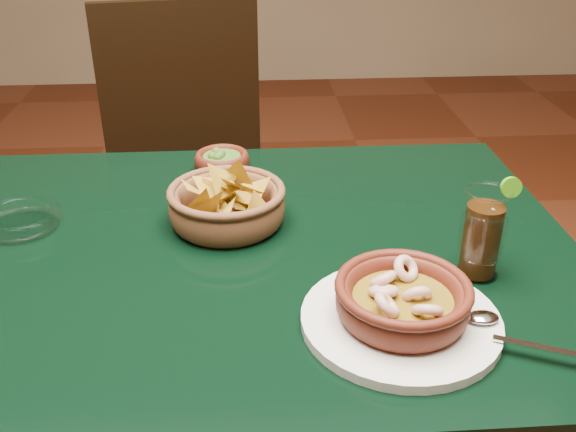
{
  "coord_description": "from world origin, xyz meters",
  "views": [
    {
      "loc": [
        0.08,
        -0.88,
        1.27
      ],
      "look_at": [
        0.14,
        -0.02,
        0.81
      ],
      "focal_mm": 40.0,
      "sensor_mm": 36.0,
      "label": 1
    }
  ],
  "objects": [
    {
      "name": "guacamole_ramekin",
      "position": [
        0.03,
        0.29,
        0.77
      ],
      "size": [
        0.13,
        0.13,
        0.04
      ],
      "color": "#46170E",
      "rests_on": "dining_table"
    },
    {
      "name": "dining_chair",
      "position": [
        -0.07,
        0.71,
        0.54
      ],
      "size": [
        0.54,
        0.54,
        0.99
      ],
      "color": "black",
      "rests_on": "ground"
    },
    {
      "name": "shrimp_plate",
      "position": [
        0.27,
        -0.22,
        0.78
      ],
      "size": [
        0.33,
        0.26,
        0.08
      ],
      "color": "silver",
      "rests_on": "dining_table"
    },
    {
      "name": "glass_ashtray",
      "position": [
        -0.3,
        0.08,
        0.77
      ],
      "size": [
        0.14,
        0.14,
        0.03
      ],
      "color": "white",
      "rests_on": "dining_table"
    },
    {
      "name": "chip_basket",
      "position": [
        0.05,
        0.07,
        0.79
      ],
      "size": [
        0.23,
        0.23,
        0.15
      ],
      "color": "brown",
      "rests_on": "dining_table"
    },
    {
      "name": "dining_table",
      "position": [
        0.0,
        0.0,
        0.65
      ],
      "size": [
        1.2,
        0.8,
        0.75
      ],
      "color": "black",
      "rests_on": "ground"
    },
    {
      "name": "cola_drink",
      "position": [
        0.41,
        -0.11,
        0.82
      ],
      "size": [
        0.13,
        0.13,
        0.15
      ],
      "color": "white",
      "rests_on": "dining_table"
    }
  ]
}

